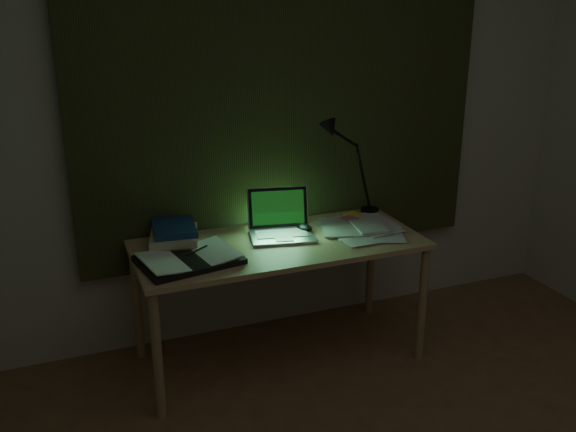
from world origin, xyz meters
name	(u,v)px	position (x,y,z in m)	size (l,w,h in m)	color
wall_back	(283,105)	(0.00, 2.00, 1.25)	(3.50, 0.00, 2.50)	beige
curtain	(285,66)	(0.00, 1.96, 1.45)	(2.20, 0.06, 2.00)	#2C2F17
desk	(279,301)	(-0.17, 1.61, 0.32)	(1.41, 0.62, 0.64)	tan
laptop	(282,217)	(-0.14, 1.66, 0.76)	(0.31, 0.35, 0.22)	silver
open_textbook	(189,259)	(-0.64, 1.53, 0.66)	(0.44, 0.31, 0.04)	white
book_stack	(174,234)	(-0.65, 1.77, 0.70)	(0.22, 0.27, 0.11)	white
loose_papers	(358,228)	(0.27, 1.63, 0.65)	(0.33, 0.35, 0.02)	silver
mouse	(304,228)	(0.00, 1.71, 0.66)	(0.06, 0.10, 0.04)	black
sticky_yellow	(353,215)	(0.34, 1.82, 0.65)	(0.08, 0.08, 0.02)	yellow
sticky_pink	(349,219)	(0.29, 1.77, 0.65)	(0.08, 0.08, 0.02)	#EE5C8E
desk_lamp	(372,165)	(0.46, 1.86, 0.92)	(0.36, 0.28, 0.54)	black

